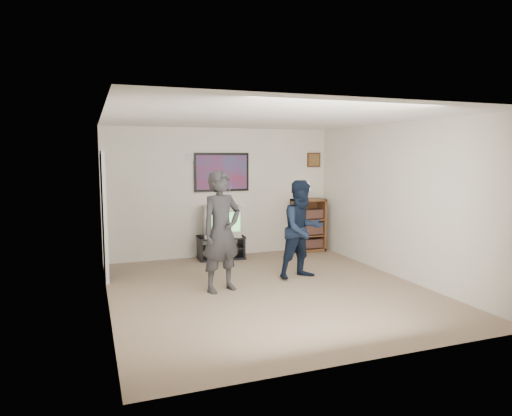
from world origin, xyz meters
TOP-DOWN VIEW (x-y plane):
  - room_shell at (0.00, 0.35)m, footprint 4.51×5.00m
  - media_stand at (-0.10, 2.23)m, footprint 0.91×0.55m
  - crt_television at (-0.08, 2.23)m, footprint 0.77×0.68m
  - bookshelf at (1.79, 2.28)m, footprint 0.66×0.38m
  - table_lamp at (1.69, 2.24)m, footprint 0.23×0.23m
  - person_tall at (-0.66, 0.21)m, footprint 0.74×0.61m
  - person_short at (0.76, 0.45)m, footprint 0.86×0.72m
  - controller_left at (-0.70, 0.43)m, footprint 0.07×0.13m
  - controller_right at (0.76, 0.64)m, footprint 0.05×0.13m
  - poster at (0.00, 2.48)m, footprint 1.10×0.03m
  - air_vent at (-0.55, 2.48)m, footprint 0.28×0.02m
  - small_picture at (2.00, 2.48)m, footprint 0.30×0.03m
  - doorway at (-2.23, 1.60)m, footprint 0.03×0.85m

SIDE VIEW (x-z plane):
  - media_stand at x=-0.10m, z-range 0.00..0.44m
  - bookshelf at x=1.79m, z-range 0.00..1.08m
  - crt_television at x=-0.08m, z-range 0.44..1.02m
  - person_short at x=0.76m, z-range 0.00..1.59m
  - person_tall at x=-0.66m, z-range 0.00..1.76m
  - controller_right at x=0.76m, z-range 0.94..0.97m
  - doorway at x=-2.23m, z-range 0.00..2.00m
  - controller_left at x=-0.70m, z-range 1.21..1.25m
  - room_shell at x=0.00m, z-range 0.00..2.50m
  - table_lamp at x=1.69m, z-range 1.08..1.45m
  - poster at x=0.00m, z-range 1.27..2.02m
  - small_picture at x=2.00m, z-range 1.73..2.03m
  - air_vent at x=-0.55m, z-range 1.88..2.02m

